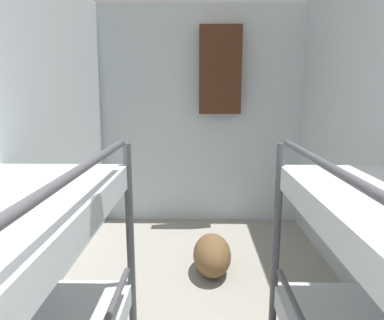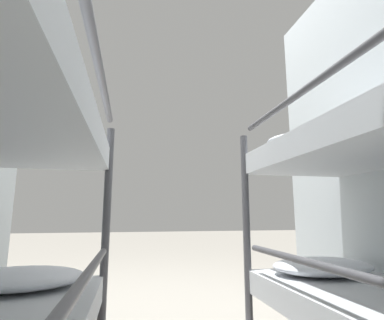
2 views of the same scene
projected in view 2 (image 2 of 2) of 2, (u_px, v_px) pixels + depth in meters
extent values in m
plane|color=gray|center=(166.00, 313.00, 2.17)|extent=(20.00, 20.00, 0.00)
cylinder|color=#4C4C51|center=(247.00, 232.00, 1.81)|extent=(0.04, 0.04, 1.20)
ellipsoid|color=white|center=(322.00, 266.00, 1.64)|extent=(0.56, 0.40, 0.09)
cylinder|color=#4C4C51|center=(349.00, 274.00, 0.96)|extent=(0.03, 1.51, 0.03)
ellipsoid|color=white|center=(313.00, 142.00, 1.76)|extent=(0.56, 0.40, 0.09)
cylinder|color=#4C4C51|center=(331.00, 71.00, 1.09)|extent=(0.03, 1.51, 0.03)
cylinder|color=#4C4C51|center=(106.00, 234.00, 1.65)|extent=(0.04, 0.04, 1.20)
ellipsoid|color=white|center=(19.00, 278.00, 1.34)|extent=(0.56, 0.40, 0.09)
cylinder|color=#4C4C51|center=(79.00, 286.00, 0.80)|extent=(0.03, 1.51, 0.03)
ellipsoid|color=white|center=(34.00, 128.00, 1.46)|extent=(0.56, 0.40, 0.09)
cylinder|color=#4C4C51|center=(95.00, 46.00, 0.92)|extent=(0.03, 1.51, 0.03)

